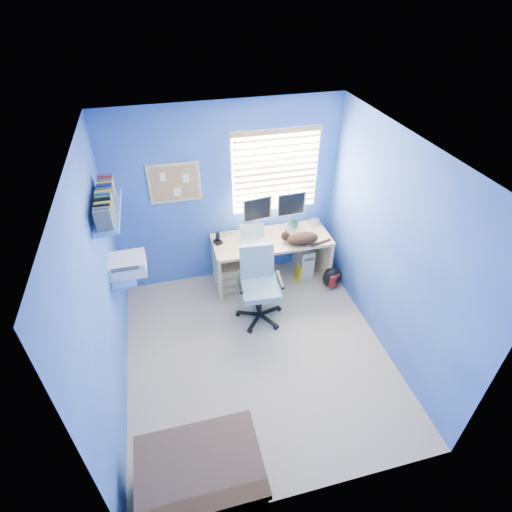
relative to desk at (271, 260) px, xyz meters
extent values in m
cube|color=#B6A68F|center=(-0.52, -1.26, -0.37)|extent=(3.00, 3.20, 0.00)
cube|color=white|center=(-0.52, -1.26, 2.13)|extent=(3.00, 3.20, 0.00)
cube|color=#2D45B7|center=(-0.52, 0.34, 0.88)|extent=(3.00, 0.01, 2.50)
cube|color=#2D45B7|center=(-0.52, -2.86, 0.88)|extent=(3.00, 0.01, 2.50)
cube|color=#2D45B7|center=(-2.02, -1.26, 0.88)|extent=(0.01, 3.20, 2.50)
cube|color=#2D45B7|center=(0.98, -1.26, 0.88)|extent=(0.01, 3.20, 2.50)
cube|color=tan|center=(0.00, 0.00, 0.00)|extent=(1.59, 0.65, 0.74)
cube|color=silver|center=(-0.26, -0.07, 0.48)|extent=(0.34, 0.28, 0.22)
cube|color=silver|center=(-0.15, 0.21, 0.64)|extent=(0.41, 0.17, 0.54)
cube|color=silver|center=(0.33, 0.23, 0.64)|extent=(0.40, 0.13, 0.54)
cube|color=black|center=(-0.72, 0.07, 0.45)|extent=(0.12, 0.13, 0.17)
imported|color=#266A43|center=(0.38, 0.18, 0.42)|extent=(0.10, 0.09, 0.10)
cylinder|color=silver|center=(0.70, 0.21, 0.41)|extent=(0.13, 0.13, 0.07)
ellipsoid|color=black|center=(0.36, -0.21, 0.45)|extent=(0.49, 0.39, 0.15)
cube|color=beige|center=(0.53, 0.12, -0.14)|extent=(0.19, 0.44, 0.45)
cube|color=tan|center=(-0.59, -0.01, -0.17)|extent=(0.35, 0.28, 0.41)
cube|color=yellow|center=(0.39, -0.08, -0.25)|extent=(0.03, 0.17, 0.24)
ellipsoid|color=black|center=(0.81, -0.33, -0.21)|extent=(0.33, 0.29, 0.33)
cube|color=#4D372A|center=(-1.36, -2.62, -0.13)|extent=(0.99, 0.71, 0.48)
cylinder|color=black|center=(-0.34, -0.69, -0.34)|extent=(0.62, 0.62, 0.06)
cylinder|color=black|center=(-0.34, -0.69, -0.11)|extent=(0.05, 0.05, 0.40)
cube|color=gray|center=(-0.34, -0.69, 0.13)|extent=(0.50, 0.50, 0.08)
cube|color=gray|center=(-0.33, -0.46, 0.39)|extent=(0.43, 0.09, 0.45)
cube|color=white|center=(0.13, 0.33, 1.18)|extent=(1.15, 0.01, 1.10)
cube|color=tan|center=(0.13, 0.30, 1.18)|extent=(1.10, 0.03, 1.00)
cube|color=tan|center=(-1.17, 0.33, 1.18)|extent=(0.64, 0.02, 0.52)
cube|color=tan|center=(-1.17, 0.32, 1.18)|extent=(0.58, 0.01, 0.46)
cube|color=#4973CF|center=(-1.88, -0.51, 0.55)|extent=(0.26, 0.55, 0.03)
cube|color=silver|center=(-1.84, -0.51, 0.65)|extent=(0.42, 0.34, 0.18)
cube|color=#4973CF|center=(-1.89, -0.51, 1.35)|extent=(0.24, 0.90, 0.03)
cube|color=navy|center=(-1.90, -0.51, 1.48)|extent=(0.15, 0.80, 0.22)
camera|label=1|loc=(-1.30, -4.26, 3.40)|focal=28.00mm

